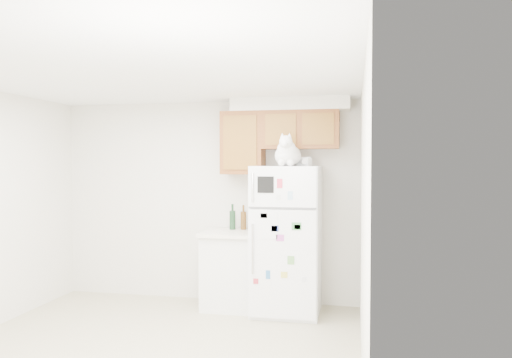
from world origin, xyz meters
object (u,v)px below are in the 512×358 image
(cat, at_px, (288,154))
(bottle_green, at_px, (232,217))
(refrigerator, at_px, (287,240))
(base_counter, at_px, (230,269))
(storage_box_back, at_px, (303,162))
(storage_box_front, at_px, (304,162))
(bottle_amber, at_px, (243,217))

(cat, bearing_deg, bottle_green, 149.33)
(refrigerator, bearing_deg, base_counter, 173.91)
(storage_box_back, distance_m, storage_box_front, 0.09)
(base_counter, distance_m, storage_box_front, 1.57)
(refrigerator, distance_m, base_counter, 0.79)
(cat, height_order, storage_box_back, cat)
(refrigerator, distance_m, bottle_amber, 0.66)
(bottle_green, bearing_deg, base_counter, -86.15)
(base_counter, bearing_deg, cat, -21.46)
(storage_box_back, distance_m, bottle_amber, 1.03)
(refrigerator, xyz_separation_m, cat, (0.04, -0.21, 0.99))
(refrigerator, relative_size, bottle_amber, 5.66)
(storage_box_back, bearing_deg, storage_box_front, -80.07)
(refrigerator, height_order, cat, cat)
(bottle_amber, bearing_deg, storage_box_front, -21.78)
(storage_box_back, bearing_deg, refrigerator, -174.21)
(storage_box_front, height_order, bottle_amber, storage_box_front)
(base_counter, bearing_deg, bottle_amber, 54.78)
(base_counter, bearing_deg, storage_box_back, -2.94)
(refrigerator, bearing_deg, storage_box_back, 9.01)
(base_counter, height_order, storage_box_back, storage_box_back)
(refrigerator, distance_m, cat, 1.01)
(base_counter, relative_size, bottle_green, 2.93)
(cat, bearing_deg, bottle_amber, 142.82)
(cat, distance_m, bottle_green, 1.15)
(bottle_green, bearing_deg, refrigerator, -17.85)
(base_counter, distance_m, bottle_amber, 0.64)
(cat, height_order, bottle_amber, cat)
(storage_box_front, xyz_separation_m, bottle_green, (-0.90, 0.29, -0.67))
(storage_box_front, xyz_separation_m, bottle_amber, (-0.77, 0.31, -0.67))
(storage_box_front, relative_size, bottle_green, 0.48)
(bottle_amber, bearing_deg, cat, -37.18)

